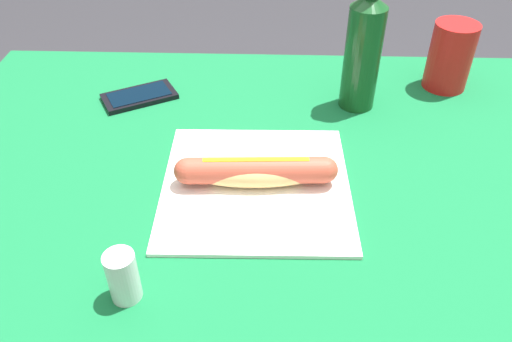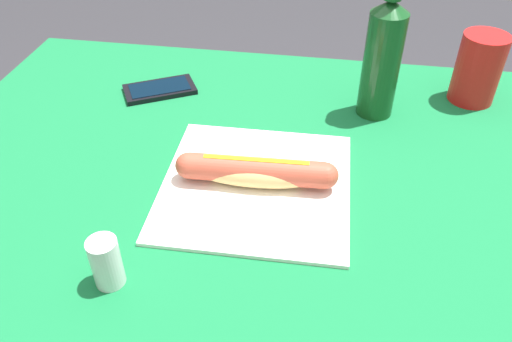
# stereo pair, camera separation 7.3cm
# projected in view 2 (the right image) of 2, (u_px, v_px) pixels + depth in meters

# --- Properties ---
(dining_table) EXTENTS (1.19, 0.78, 0.77)m
(dining_table) POSITION_uv_depth(u_px,v_px,m) (290.00, 239.00, 0.87)
(dining_table) COLOR brown
(dining_table) RESTS_ON ground
(paper_wrapper) EXTENTS (0.28, 0.28, 0.01)m
(paper_wrapper) POSITION_uv_depth(u_px,v_px,m) (256.00, 185.00, 0.75)
(paper_wrapper) COLOR white
(paper_wrapper) RESTS_ON dining_table
(hot_dog) EXTENTS (0.24, 0.06, 0.05)m
(hot_dog) POSITION_uv_depth(u_px,v_px,m) (256.00, 172.00, 0.74)
(hot_dog) COLOR #E5BC75
(hot_dog) RESTS_ON paper_wrapper
(cell_phone) EXTENTS (0.15, 0.12, 0.01)m
(cell_phone) POSITION_uv_depth(u_px,v_px,m) (160.00, 89.00, 0.97)
(cell_phone) COLOR black
(cell_phone) RESTS_ON dining_table
(soda_bottle) EXTENTS (0.06, 0.06, 0.24)m
(soda_bottle) POSITION_uv_depth(u_px,v_px,m) (383.00, 57.00, 0.85)
(soda_bottle) COLOR #14471E
(soda_bottle) RESTS_ON dining_table
(drinking_cup) EXTENTS (0.08, 0.08, 0.12)m
(drinking_cup) POSITION_uv_depth(u_px,v_px,m) (478.00, 69.00, 0.91)
(drinking_cup) COLOR red
(drinking_cup) RESTS_ON dining_table
(salt_shaker) EXTENTS (0.04, 0.04, 0.07)m
(salt_shaker) POSITION_uv_depth(u_px,v_px,m) (106.00, 262.00, 0.60)
(salt_shaker) COLOR silver
(salt_shaker) RESTS_ON dining_table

